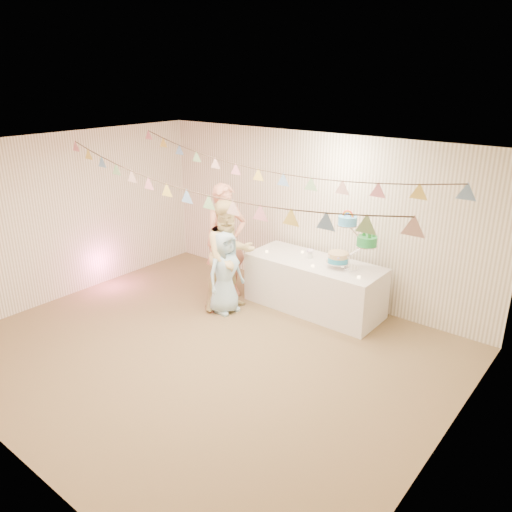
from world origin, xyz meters
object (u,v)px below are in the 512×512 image
Objects in this scene: cake_stand at (351,244)px; person_child at (225,272)px; table at (314,285)px; person_adult_a at (226,242)px; person_adult_b at (229,256)px.

person_child is (-1.54, -0.97, -0.51)m from cake_stand.
cake_stand is (0.55, 0.05, 0.76)m from table.
person_child is (-0.99, -0.92, 0.25)m from table.
person_adult_a is (-1.37, -0.47, 0.53)m from table.
person_child is at bearing -112.73° from person_adult_a.
cake_stand is at bearing -51.34° from person_child.
person_adult_a is (-1.92, -0.52, -0.23)m from cake_stand.
person_adult_a is at bearing 46.35° from person_child.
person_adult_b is 1.34× the size of person_child.
person_adult_a is 0.47m from person_adult_b.
person_child is at bearing -147.79° from cake_stand.
table is 1.64× the size of person_child.
cake_stand reaches higher than person_child.
person_adult_a reaches higher than person_adult_b.
cake_stand is 1.80m from person_adult_b.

